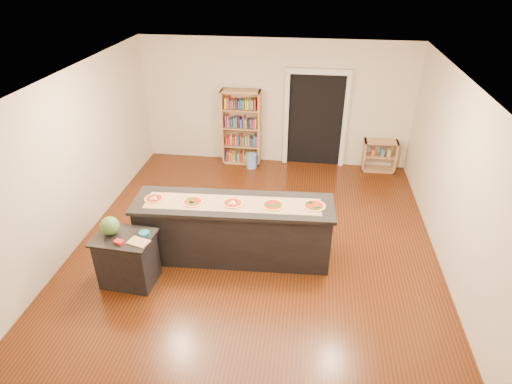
# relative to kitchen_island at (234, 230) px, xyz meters

# --- Properties ---
(room) EXTENTS (6.00, 7.00, 2.80)m
(room) POSITION_rel_kitchen_island_xyz_m (0.30, 0.21, 0.89)
(room) COLOR beige
(room) RESTS_ON ground
(doorway) EXTENTS (1.40, 0.09, 2.21)m
(doorway) POSITION_rel_kitchen_island_xyz_m (1.20, 3.67, 0.69)
(doorway) COLOR black
(doorway) RESTS_ON room
(kitchen_island) EXTENTS (3.09, 0.84, 1.02)m
(kitchen_island) POSITION_rel_kitchen_island_xyz_m (0.00, 0.00, 0.00)
(kitchen_island) COLOR black
(kitchen_island) RESTS_ON ground
(side_counter) EXTENTS (0.84, 0.61, 0.83)m
(side_counter) POSITION_rel_kitchen_island_xyz_m (-1.45, -0.82, -0.09)
(side_counter) COLOR black
(side_counter) RESTS_ON ground
(bookshelf) EXTENTS (0.86, 0.31, 1.73)m
(bookshelf) POSITION_rel_kitchen_island_xyz_m (-0.45, 3.50, 0.35)
(bookshelf) COLOR tan
(bookshelf) RESTS_ON ground
(low_shelf) EXTENTS (0.72, 0.31, 0.72)m
(low_shelf) POSITION_rel_kitchen_island_xyz_m (2.68, 3.50, -0.15)
(low_shelf) COLOR tan
(low_shelf) RESTS_ON ground
(waste_bin) EXTENTS (0.23, 0.23, 0.34)m
(waste_bin) POSITION_rel_kitchen_island_xyz_m (-0.18, 3.26, -0.34)
(waste_bin) COLOR #699AEA
(waste_bin) RESTS_ON ground
(kraft_paper) EXTENTS (2.70, 0.62, 0.00)m
(kraft_paper) POSITION_rel_kitchen_island_xyz_m (0.00, -0.02, 0.51)
(kraft_paper) COLOR #A57D55
(kraft_paper) RESTS_ON kitchen_island
(watermelon) EXTENTS (0.27, 0.27, 0.27)m
(watermelon) POSITION_rel_kitchen_island_xyz_m (-1.65, -0.77, 0.45)
(watermelon) COLOR #144214
(watermelon) RESTS_ON side_counter
(cutting_board) EXTENTS (0.33, 0.27, 0.02)m
(cutting_board) POSITION_rel_kitchen_island_xyz_m (-1.18, -0.93, 0.32)
(cutting_board) COLOR tan
(cutting_board) RESTS_ON side_counter
(package_red) EXTENTS (0.15, 0.13, 0.05)m
(package_red) POSITION_rel_kitchen_island_xyz_m (-1.44, -0.98, 0.34)
(package_red) COLOR maroon
(package_red) RESTS_ON side_counter
(package_teal) EXTENTS (0.15, 0.15, 0.06)m
(package_teal) POSITION_rel_kitchen_island_xyz_m (-1.16, -0.75, 0.34)
(package_teal) COLOR #195966
(package_teal) RESTS_ON side_counter
(pizza_a) EXTENTS (0.30, 0.30, 0.02)m
(pizza_a) POSITION_rel_kitchen_island_xyz_m (-1.23, -0.06, 0.52)
(pizza_a) COLOR #D9B153
(pizza_a) RESTS_ON kitchen_island
(pizza_b) EXTENTS (0.32, 0.32, 0.02)m
(pizza_b) POSITION_rel_kitchen_island_xyz_m (-0.61, -0.08, 0.52)
(pizza_b) COLOR #D9B153
(pizza_b) RESTS_ON kitchen_island
(pizza_c) EXTENTS (0.33, 0.33, 0.02)m
(pizza_c) POSITION_rel_kitchen_island_xyz_m (0.00, -0.03, 0.52)
(pizza_c) COLOR #D9B153
(pizza_c) RESTS_ON kitchen_island
(pizza_d) EXTENTS (0.32, 0.32, 0.02)m
(pizza_d) POSITION_rel_kitchen_island_xyz_m (0.62, -0.01, 0.52)
(pizza_d) COLOR #D9B153
(pizza_d) RESTS_ON kitchen_island
(pizza_e) EXTENTS (0.36, 0.36, 0.02)m
(pizza_e) POSITION_rel_kitchen_island_xyz_m (1.23, 0.05, 0.52)
(pizza_e) COLOR #D9B153
(pizza_e) RESTS_ON kitchen_island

